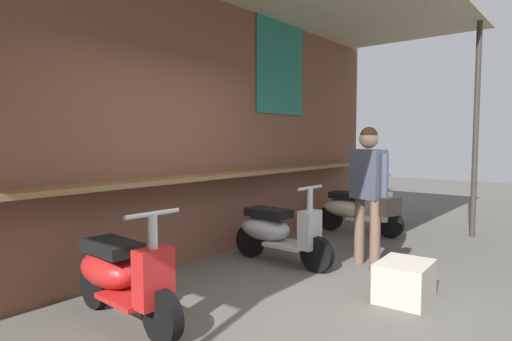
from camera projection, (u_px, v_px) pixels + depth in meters
ground_plane at (303, 313)px, 3.68m from camera, size 27.43×27.43×0.00m
market_stall_facade at (164, 98)px, 4.69m from camera, size 9.80×2.70×3.49m
scooter_red at (120, 275)px, 3.49m from camera, size 0.48×1.40×0.97m
scooter_silver at (276, 231)px, 5.17m from camera, size 0.46×1.40×0.97m
scooter_cream at (354, 209)px, 6.81m from camera, size 0.48×1.40×0.97m
shopper_with_handbag at (369, 183)px, 4.93m from camera, size 0.38×0.66×1.64m
merchandise_crate at (405, 281)px, 3.96m from camera, size 0.58×0.47×0.36m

